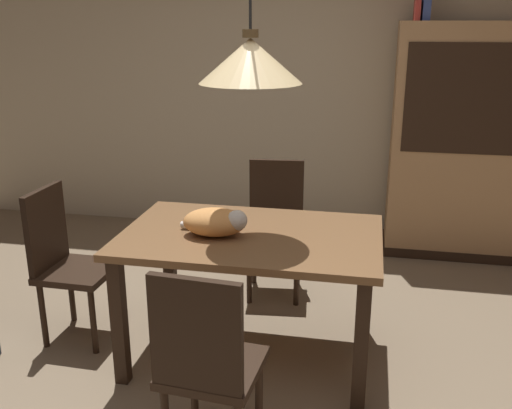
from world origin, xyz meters
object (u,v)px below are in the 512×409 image
object	(u,v)px
dining_table	(251,250)
chair_near_front	(206,361)
chair_far_back	(276,222)
book_blue_wide	(426,4)
pendant_lamp	(250,60)
book_red_tall	(418,1)
cat_sleeping	(217,222)
hutch_bookcase	(462,148)
chair_left_side	(65,258)

from	to	relation	value
dining_table	chair_near_front	world-z (taller)	chair_near_front
chair_far_back	dining_table	bearing A→B (deg)	-89.50
dining_table	book_blue_wide	size ratio (longest dim) A/B	5.83
pendant_lamp	book_red_tall	xyz separation A→B (m)	(0.90, 1.85, 0.33)
chair_near_front	pendant_lamp	xyz separation A→B (m)	(0.01, 0.88, 1.15)
book_blue_wide	dining_table	bearing A→B (deg)	-117.37
book_blue_wide	book_red_tall	bearing A→B (deg)	180.00
dining_table	book_red_tall	xyz separation A→B (m)	(0.90, 1.85, 1.34)
chair_near_front	cat_sleeping	xyz separation A→B (m)	(-0.17, 0.81, 0.32)
hutch_bookcase	book_red_tall	distance (m)	1.18
pendant_lamp	hutch_bookcase	distance (m)	2.40
hutch_bookcase	book_blue_wide	distance (m)	1.14
cat_sleeping	book_red_tall	size ratio (longest dim) A/B	1.40
chair_left_side	book_blue_wide	bearing A→B (deg)	41.55
chair_far_back	pendant_lamp	xyz separation A→B (m)	(0.01, -0.88, 1.15)
chair_near_front	pendant_lamp	world-z (taller)	pendant_lamp
pendant_lamp	hutch_bookcase	size ratio (longest dim) A/B	0.70
hutch_bookcase	chair_left_side	bearing A→B (deg)	-143.01
chair_near_front	book_blue_wide	xyz separation A→B (m)	(0.96, 2.73, 1.46)
chair_far_back	chair_left_side	world-z (taller)	same
dining_table	cat_sleeping	distance (m)	0.26
chair_left_side	hutch_bookcase	world-z (taller)	hutch_bookcase
chair_near_front	pendant_lamp	size ratio (longest dim) A/B	0.72
chair_far_back	chair_near_front	distance (m)	1.76
dining_table	cat_sleeping	bearing A→B (deg)	-158.25
dining_table	book_red_tall	size ratio (longest dim) A/B	5.00
chair_far_back	book_red_tall	xyz separation A→B (m)	(0.90, 0.97, 1.48)
chair_left_side	chair_far_back	bearing A→B (deg)	38.03
chair_near_front	book_blue_wide	bearing A→B (deg)	70.53
dining_table	cat_sleeping	xyz separation A→B (m)	(-0.17, -0.07, 0.18)
book_red_tall	chair_left_side	bearing A→B (deg)	-137.57
cat_sleeping	pendant_lamp	bearing A→B (deg)	21.75
dining_table	book_blue_wide	distance (m)	2.47
dining_table	pendant_lamp	bearing A→B (deg)	75.96
dining_table	chair_far_back	size ratio (longest dim) A/B	1.51
chair_near_front	cat_sleeping	size ratio (longest dim) A/B	2.38
book_red_tall	chair_far_back	bearing A→B (deg)	-132.86
chair_near_front	book_red_tall	world-z (taller)	book_red_tall
cat_sleeping	hutch_bookcase	distance (m)	2.44
book_blue_wide	cat_sleeping	bearing A→B (deg)	-120.50
chair_far_back	chair_near_front	xyz separation A→B (m)	(0.00, -1.76, 0.00)
chair_left_side	cat_sleeping	xyz separation A→B (m)	(0.96, -0.07, 0.32)
pendant_lamp	hutch_bookcase	bearing A→B (deg)	54.38
dining_table	chair_left_side	world-z (taller)	chair_left_side
chair_near_front	cat_sleeping	world-z (taller)	chair_near_front
chair_far_back	book_blue_wide	size ratio (longest dim) A/B	3.88
pendant_lamp	book_blue_wide	xyz separation A→B (m)	(0.96, 1.85, 0.31)
hutch_bookcase	chair_far_back	bearing A→B (deg)	-143.91
chair_far_back	cat_sleeping	world-z (taller)	chair_far_back
dining_table	chair_left_side	bearing A→B (deg)	179.92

